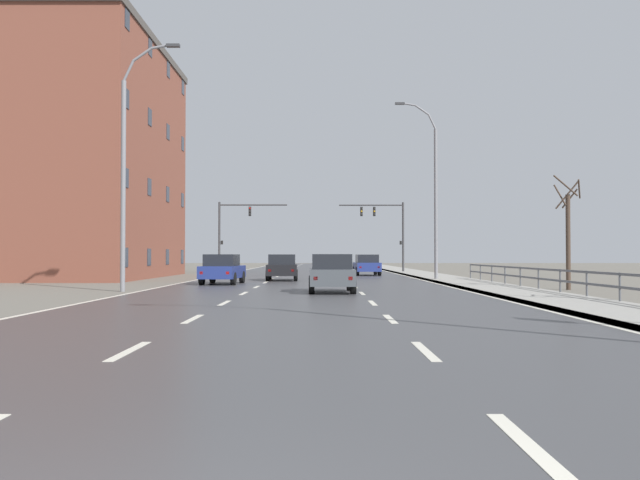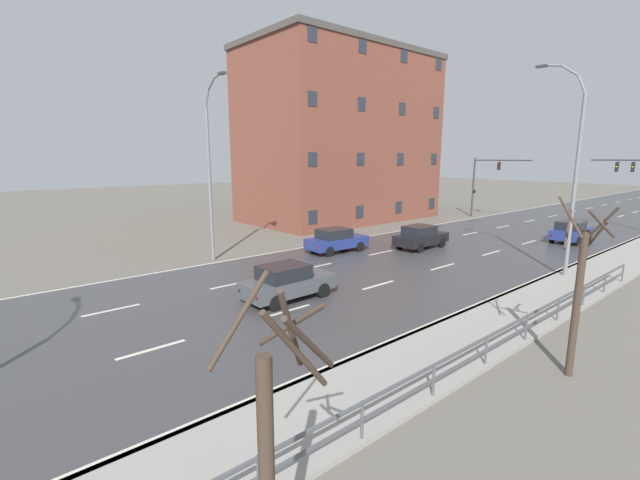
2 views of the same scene
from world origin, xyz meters
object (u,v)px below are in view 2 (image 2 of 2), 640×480
at_px(car_near_right, 336,240).
at_px(brick_building, 340,137).
at_px(street_lamp_left_bank, 210,174).
at_px(traffic_signal_left, 484,178).
at_px(car_far_left, 421,237).
at_px(street_lamp_midground, 573,175).
at_px(car_distant, 287,282).
at_px(car_near_left, 571,231).

xyz_separation_m(car_near_right, brick_building, (-11.32, 10.81, 7.23)).
height_order(street_lamp_left_bank, car_near_right, street_lamp_left_bank).
bearing_deg(brick_building, traffic_signal_left, 52.32).
bearing_deg(car_far_left, street_lamp_midground, -2.76).
relative_size(car_near_right, car_distant, 1.02).
relative_size(street_lamp_midground, car_far_left, 2.59).
relative_size(street_lamp_left_bank, brick_building, 0.56).
bearing_deg(car_far_left, traffic_signal_left, 105.23).
relative_size(street_lamp_left_bank, traffic_signal_left, 1.73).
distance_m(street_lamp_midground, traffic_signal_left, 22.55).
bearing_deg(car_near_left, brick_building, -169.36).
height_order(street_lamp_left_bank, car_far_left, street_lamp_left_bank).
height_order(traffic_signal_left, car_far_left, traffic_signal_left).
bearing_deg(traffic_signal_left, brick_building, -127.68).
bearing_deg(car_distant, street_lamp_left_bank, 173.65).
xyz_separation_m(street_lamp_midground, car_near_left, (-3.27, 10.35, -4.44)).
xyz_separation_m(traffic_signal_left, car_far_left, (5.20, -17.26, -3.24)).
bearing_deg(brick_building, car_far_left, -21.72).
height_order(street_lamp_midground, street_lamp_left_bank, street_lamp_midground).
relative_size(street_lamp_midground, street_lamp_left_bank, 1.02).
xyz_separation_m(traffic_signal_left, car_near_right, (2.35, -22.42, -3.24)).
relative_size(car_far_left, car_near_right, 0.99).
xyz_separation_m(street_lamp_midground, brick_building, (-23.20, 5.84, 2.79)).
distance_m(car_near_left, car_distant, 23.48).
xyz_separation_m(traffic_signal_left, brick_building, (-8.97, -11.61, 3.99)).
bearing_deg(car_distant, car_far_left, 100.94).
xyz_separation_m(street_lamp_midground, street_lamp_left_bank, (-14.89, -12.10, -0.11)).
relative_size(car_near_left, car_near_right, 0.99).
xyz_separation_m(car_far_left, car_near_right, (-2.85, -5.16, 0.00)).
relative_size(street_lamp_left_bank, car_near_right, 2.50).
xyz_separation_m(street_lamp_midground, traffic_signal_left, (-14.23, 17.45, -1.19)).
relative_size(street_lamp_left_bank, car_distant, 2.54).
bearing_deg(street_lamp_left_bank, car_near_right, 67.10).
xyz_separation_m(car_near_left, car_near_right, (-8.60, -15.32, 0.00)).
distance_m(car_far_left, car_distant, 13.41).
xyz_separation_m(car_distant, brick_building, (-16.90, 18.77, 7.23)).
bearing_deg(car_near_left, car_near_right, -121.44).
height_order(street_lamp_midground, car_near_right, street_lamp_midground).
height_order(street_lamp_midground, car_far_left, street_lamp_midground).
bearing_deg(traffic_signal_left, car_distant, -75.38).
relative_size(car_near_right, brick_building, 0.23).
bearing_deg(street_lamp_midground, street_lamp_left_bank, -140.90).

